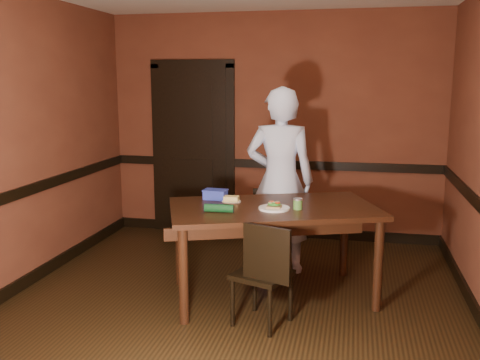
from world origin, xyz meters
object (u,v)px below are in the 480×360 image
at_px(person, 280,181).
at_px(cheese_saucer, 231,200).
at_px(sauce_jar, 298,204).
at_px(sandwich_plate, 274,207).
at_px(chair_near, 262,272).
at_px(chair_far, 265,232).
at_px(dining_table, 273,252).
at_px(food_tub, 215,194).

distance_m(person, cheese_saucer, 0.71).
bearing_deg(sauce_jar, sandwich_plate, -167.53).
relative_size(chair_near, cheese_saucer, 4.91).
relative_size(chair_far, person, 0.45).
distance_m(chair_far, chair_near, 1.16).
relative_size(dining_table, food_tub, 7.97).
bearing_deg(sandwich_plate, food_tub, 155.09).
xyz_separation_m(sauce_jar, food_tub, (-0.78, 0.23, -0.00)).
bearing_deg(dining_table, chair_far, 85.52).
bearing_deg(food_tub, person, 49.74).
bearing_deg(food_tub, chair_far, 52.29).
xyz_separation_m(chair_near, cheese_saucer, (-0.39, 0.63, 0.43)).
bearing_deg(chair_near, cheese_saucer, -37.53).
bearing_deg(chair_far, sandwich_plate, -89.37).
bearing_deg(sandwich_plate, person, 94.49).
xyz_separation_m(dining_table, sandwich_plate, (0.02, -0.11, 0.43)).
distance_m(chair_near, cheese_saucer, 0.85).
height_order(dining_table, person, person).
distance_m(person, food_tub, 0.75).
bearing_deg(chair_near, person, -67.65).
height_order(dining_table, chair_far, dining_table).
height_order(person, cheese_saucer, person).
distance_m(chair_near, food_tub, 1.01).
xyz_separation_m(dining_table, cheese_saucer, (-0.39, 0.08, 0.44)).
bearing_deg(chair_near, sandwich_plate, -72.63).
height_order(chair_far, cheese_saucer, cheese_saucer).
bearing_deg(sauce_jar, chair_near, -114.53).
bearing_deg(person, sauce_jar, 105.30).
distance_m(chair_far, cheese_saucer, 0.71).
xyz_separation_m(person, sauce_jar, (0.26, -0.76, -0.05)).
relative_size(dining_table, person, 0.96).
bearing_deg(chair_far, sauce_jar, -74.33).
height_order(dining_table, sandwich_plate, sandwich_plate).
bearing_deg(person, chair_far, 33.21).
xyz_separation_m(sandwich_plate, food_tub, (-0.59, 0.27, 0.03)).
relative_size(person, cheese_saucer, 10.70).
height_order(sandwich_plate, sauce_jar, sauce_jar).
bearing_deg(chair_far, person, 21.65).
distance_m(dining_table, chair_near, 0.55).
distance_m(chair_far, person, 0.54).
relative_size(sandwich_plate, sauce_jar, 2.79).
bearing_deg(chair_near, food_tub, -31.14).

